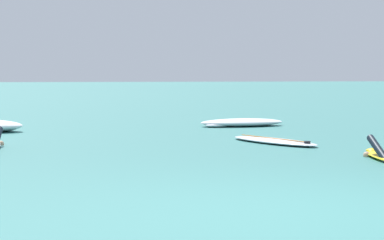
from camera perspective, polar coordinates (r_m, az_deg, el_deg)
ground_plane at (r=15.86m, az=-2.37°, el=-0.28°), size 120.00×120.00×0.00m
drifting_surfboard at (r=11.68m, az=6.00°, el=-1.52°), size 1.21×1.87×0.16m
whitewater_front at (r=15.20m, az=3.63°, el=-0.19°), size 1.75×0.97×0.15m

